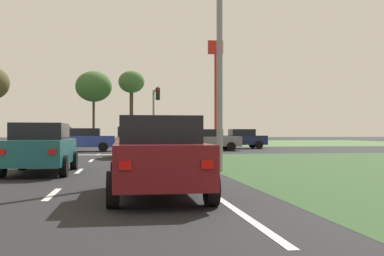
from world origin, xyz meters
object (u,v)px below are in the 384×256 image
car_beige_sixth (134,142)px  treeline_fourth (131,83)px  pedestrian_at_median (70,133)px  fastfood_pole_sign (215,69)px  car_teal_seventh (41,148)px  traffic_signal_far_right (155,106)px  car_maroon_fourth (158,156)px  treeline_third (94,87)px  car_blue_second (84,140)px  car_navy_third (240,139)px  car_grey_eighth (208,140)px

car_beige_sixth → treeline_fourth: (0.44, 34.87, 6.70)m
pedestrian_at_median → fastfood_pole_sign: (15.71, 9.33, 7.61)m
car_teal_seventh → traffic_signal_far_right: traffic_signal_far_right is taller
car_maroon_fourth → treeline_third: size_ratio=0.44×
pedestrian_at_median → car_blue_second: bearing=102.3°
car_beige_sixth → treeline_fourth: bearing=89.3°
car_blue_second → pedestrian_at_median: pedestrian_at_median is taller
car_navy_third → car_grey_eighth: 5.28m
car_navy_third → traffic_signal_far_right: traffic_signal_far_right is taller
car_blue_second → pedestrian_at_median: 12.17m
car_maroon_fourth → car_grey_eighth: bearing=77.3°
car_grey_eighth → fastfood_pole_sign: size_ratio=0.37×
car_teal_seventh → pedestrian_at_median: 29.67m
car_maroon_fourth → treeline_fourth: (0.28, 50.18, 6.70)m
treeline_third → pedestrian_at_median: bearing=-93.4°
treeline_third → car_teal_seventh: bearing=-88.4°
traffic_signal_far_right → car_navy_third: bearing=-17.2°
car_beige_sixth → treeline_fourth: size_ratio=0.46×
traffic_signal_far_right → treeline_third: treeline_third is taller
pedestrian_at_median → treeline_fourth: bearing=-110.5°
car_teal_seventh → pedestrian_at_median: size_ratio=2.51×
car_beige_sixth → car_grey_eighth: 10.08m
fastfood_pole_sign → car_teal_seventh: bearing=-109.0°
fastfood_pole_sign → treeline_third: size_ratio=1.30×
car_navy_third → car_grey_eighth: bearing=140.1°
car_blue_second → treeline_third: (-1.19, 29.56, 6.53)m
car_navy_third → fastfood_pole_sign: (1.33, 17.19, 8.05)m
car_blue_second → car_beige_sixth: (3.24, -8.39, -0.00)m
car_grey_eighth → fastfood_pole_sign: fastfood_pole_sign is taller
car_beige_sixth → car_teal_seventh: bearing=-108.8°
treeline_third → car_beige_sixth: bearing=-83.3°
car_teal_seventh → treeline_third: size_ratio=0.49×
car_grey_eighth → traffic_signal_far_right: 7.57m
car_navy_third → car_beige_sixth: (-8.90, -12.48, 0.01)m
car_navy_third → traffic_signal_far_right: (-6.81, 2.10, 2.77)m
car_blue_second → traffic_signal_far_right: bearing=-40.7°
car_beige_sixth → treeline_fourth: 35.51m
car_navy_third → treeline_fourth: bearing=20.7°
traffic_signal_far_right → car_grey_eighth: bearing=-60.9°
treeline_fourth → car_grey_eighth: bearing=-79.1°
car_grey_eighth → treeline_fourth: 27.75m
car_blue_second → fastfood_pole_sign: fastfood_pole_sign is taller
car_blue_second → traffic_signal_far_right: (5.33, 6.19, 2.76)m
car_teal_seventh → treeline_fourth: (3.58, 44.10, 6.70)m
car_maroon_fourth → car_grey_eighth: size_ratio=0.92×
car_beige_sixth → car_teal_seventh: 9.75m
pedestrian_at_median → traffic_signal_far_right: bearing=144.5°
fastfood_pole_sign → treeline_fourth: size_ratio=1.34×
fastfood_pole_sign → car_blue_second: bearing=-122.3°
car_beige_sixth → fastfood_pole_sign: fastfood_pole_sign is taller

